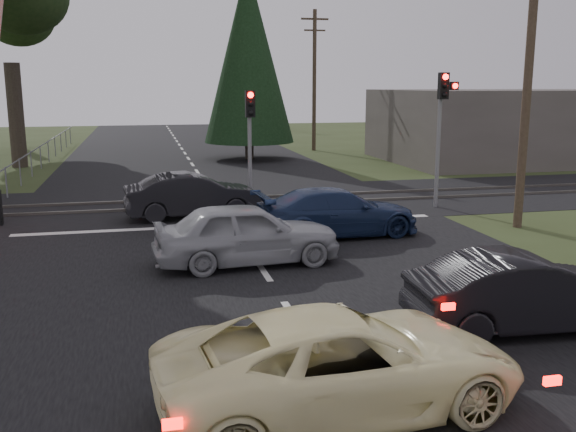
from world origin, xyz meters
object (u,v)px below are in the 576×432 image
object	(u,v)px
dark_car_far	(193,196)
traffic_signal_center	(250,129)
cream_coupe	(341,362)
dark_hatchback	(526,293)
silver_car	(247,234)
blue_sedan	(337,212)
traffic_signal_right	(443,113)
utility_pole_mid	(314,78)
utility_pole_far	(250,80)
utility_pole_near	(529,70)

from	to	relation	value
dark_car_far	traffic_signal_center	bearing A→B (deg)	-69.95
dark_car_far	cream_coupe	bearing A→B (deg)	178.71
dark_car_far	dark_hatchback	bearing A→B (deg)	-161.42
traffic_signal_center	silver_car	bearing A→B (deg)	-100.38
traffic_signal_center	blue_sedan	distance (m)	5.32
dark_car_far	traffic_signal_right	bearing A→B (deg)	-96.58
traffic_signal_right	cream_coupe	distance (m)	15.43
dark_car_far	silver_car	bearing A→B (deg)	-177.34
traffic_signal_center	dark_car_far	world-z (taller)	traffic_signal_center
traffic_signal_right	utility_pole_mid	size ratio (longest dim) A/B	0.52
utility_pole_far	blue_sedan	distance (m)	49.39
traffic_signal_right	utility_pole_near	size ratio (longest dim) A/B	0.52
utility_pole_mid	dark_hatchback	world-z (taller)	utility_pole_mid
traffic_signal_right	traffic_signal_center	xyz separation A→B (m)	(-6.55, 1.20, -0.51)
utility_pole_near	dark_hatchback	bearing A→B (deg)	-121.50
utility_pole_far	traffic_signal_right	bearing A→B (deg)	-91.20
utility_pole_near	utility_pole_far	xyz separation A→B (m)	(0.00, 49.00, 0.00)
dark_hatchback	blue_sedan	xyz separation A→B (m)	(-1.12, 7.69, 0.00)
silver_car	blue_sedan	distance (m)	3.83
silver_car	dark_car_far	distance (m)	6.01
utility_pole_near	blue_sedan	world-z (taller)	utility_pole_near
silver_car	dark_car_far	xyz separation A→B (m)	(-0.81, 5.96, -0.04)
utility_pole_far	utility_pole_mid	bearing A→B (deg)	-90.00
cream_coupe	dark_hatchback	world-z (taller)	dark_hatchback
traffic_signal_center	blue_sedan	size ratio (longest dim) A/B	0.86
traffic_signal_right	silver_car	bearing A→B (deg)	-143.76
utility_pole_mid	dark_hatchback	bearing A→B (deg)	-98.36
traffic_signal_center	silver_car	xyz separation A→B (m)	(-1.27, -6.93, -2.04)
utility_pole_far	traffic_signal_center	bearing A→B (deg)	-99.60
utility_pole_mid	cream_coupe	world-z (taller)	utility_pole_mid
blue_sedan	dark_car_far	bearing A→B (deg)	42.21
traffic_signal_center	blue_sedan	xyz separation A→B (m)	(1.74, -4.57, -2.11)
utility_pole_near	utility_pole_mid	size ratio (longest dim) A/B	1.00
traffic_signal_center	utility_pole_far	distance (m)	44.99
utility_pole_near	utility_pole_far	bearing A→B (deg)	90.00
silver_car	dark_car_far	world-z (taller)	silver_car
traffic_signal_center	cream_coupe	world-z (taller)	traffic_signal_center
traffic_signal_right	utility_pole_mid	bearing A→B (deg)	87.34
traffic_signal_center	dark_car_far	size ratio (longest dim) A/B	0.93
utility_pole_mid	dark_car_far	distance (m)	22.80
traffic_signal_right	blue_sedan	size ratio (longest dim) A/B	0.99
traffic_signal_right	blue_sedan	distance (m)	6.43
traffic_signal_center	dark_hatchback	size ratio (longest dim) A/B	0.98
traffic_signal_right	traffic_signal_center	size ratio (longest dim) A/B	1.15
utility_pole_mid	utility_pole_far	xyz separation A→B (m)	(0.00, 25.00, 0.00)
dark_hatchback	traffic_signal_center	bearing A→B (deg)	16.03
utility_pole_far	dark_car_far	bearing A→B (deg)	-101.94
utility_pole_far	cream_coupe	size ratio (longest dim) A/B	1.82
traffic_signal_center	utility_pole_far	xyz separation A→B (m)	(7.50, 44.32, 1.92)
traffic_signal_center	cream_coupe	size ratio (longest dim) A/B	0.83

